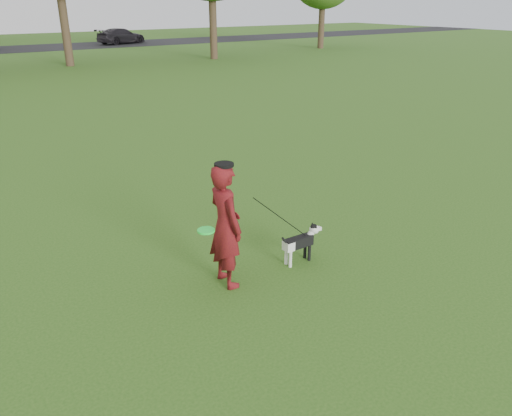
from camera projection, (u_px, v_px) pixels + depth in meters
ground at (279, 268)px, 7.45m from camera, size 120.00×120.00×0.00m
man at (226, 226)px, 6.74m from camera, size 0.44×0.65×1.76m
dog at (301, 240)px, 7.50m from camera, size 0.76×0.15×0.58m
car_right at (121, 36)px, 44.01m from camera, size 4.86×3.21×1.31m
man_held_items at (276, 215)px, 7.08m from camera, size 1.83×0.35×1.38m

